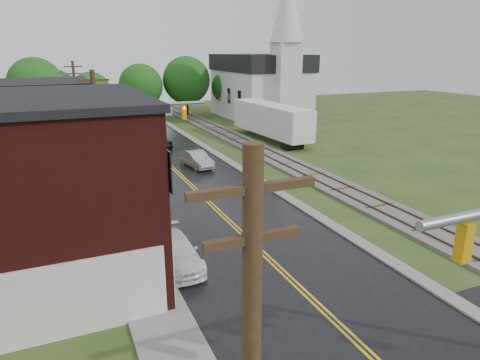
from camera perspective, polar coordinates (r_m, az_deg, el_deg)
main_road at (r=37.29m, az=-8.46°, el=1.10°), size 10.00×90.00×0.02m
curb_right at (r=43.47m, az=-3.32°, el=3.55°), size 0.80×70.00×0.12m
sidewalk_left at (r=31.54m, az=-16.97°, el=-2.45°), size 2.40×50.00×0.12m
yellow_house at (r=31.57m, az=-26.35°, el=2.58°), size 8.00×7.00×6.40m
darkred_building at (r=40.53m, az=-24.32°, el=4.25°), size 7.00×6.00×4.40m
church at (r=65.42m, az=3.12°, el=13.26°), size 10.40×18.40×20.00m
railroad at (r=45.18m, az=2.18°, el=4.22°), size 3.20×80.00×0.30m
traffic_signal_far at (r=32.63m, az=-13.37°, el=7.50°), size 7.34×0.43×7.20m
utility_pole_b at (r=27.37m, az=-18.28°, el=4.79°), size 1.80×0.28×9.00m
utility_pole_c at (r=49.08m, az=-20.92°, el=9.62°), size 1.80×0.28×9.00m
tree_left_e at (r=50.91m, az=-23.38°, el=9.69°), size 6.40×6.40×8.16m
suv_dark at (r=46.75m, az=-10.77°, el=5.03°), size 2.32×4.67×1.27m
sedan_silver at (r=38.39m, az=-5.79°, el=2.76°), size 2.08×4.49×1.43m
pickup_white at (r=21.27m, az=-8.62°, el=-9.47°), size 1.98×4.82×1.39m
semi_trailer at (r=49.53m, az=4.20°, el=8.07°), size 3.64×13.48×4.13m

